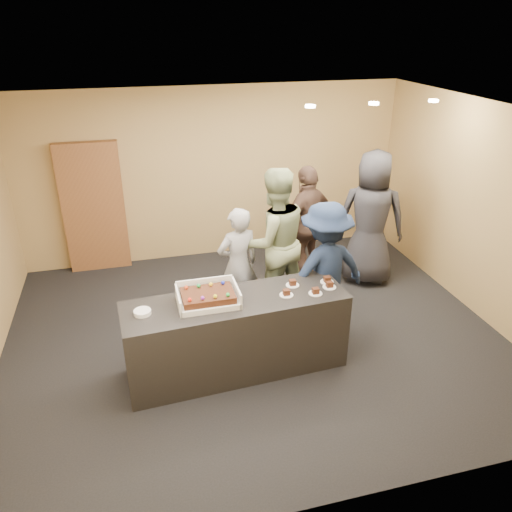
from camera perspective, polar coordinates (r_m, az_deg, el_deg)
The scene contains 17 objects.
room at distance 5.68m, azimuth -0.24°, elevation 2.37°, with size 6.04×6.00×2.70m.
serving_counter at distance 5.54m, azimuth -2.26°, elevation -9.01°, with size 2.40×0.70×0.90m, color black.
storage_cabinet at distance 7.93m, azimuth -18.05°, elevation 5.24°, with size 0.90×0.15×1.99m, color brown.
cake_box at distance 5.25m, azimuth -5.54°, elevation -4.86°, with size 0.63×0.44×0.19m.
sheet_cake at distance 5.20m, azimuth -5.52°, elevation -4.49°, with size 0.54×0.37×0.11m.
plate_stack at distance 5.17m, azimuth -12.85°, elevation -6.28°, with size 0.17×0.17×0.04m, color white.
slice_a at distance 5.37m, azimuth 3.50°, elevation -4.28°, with size 0.15×0.15×0.07m.
slice_b at distance 5.56m, azimuth 4.20°, elevation -3.16°, with size 0.15×0.15×0.07m.
slice_c at distance 5.43m, azimuth 6.82°, elevation -4.08°, with size 0.15×0.15×0.07m.
slice_d at distance 5.67m, azimuth 8.12°, elevation -2.77°, with size 0.15×0.15×0.07m.
slice_e at distance 5.57m, azimuth 8.39°, elevation -3.35°, with size 0.15×0.15×0.07m.
person_server_grey at distance 6.30m, azimuth -2.06°, elevation -1.04°, with size 0.56×0.37×1.53m, color #9B9CA0.
person_sage_man at distance 6.43m, azimuth 2.03°, elevation 1.63°, with size 0.95×0.74×1.96m, color gray.
person_navy_man at distance 6.04m, azimuth 7.82°, elevation -1.61°, with size 1.10×0.63×1.70m, color #172442.
person_brown_extra at distance 7.29m, azimuth 5.87°, elevation 3.61°, with size 1.02×0.43×1.75m, color #50382E.
person_dark_suit at distance 7.34m, azimuth 12.98°, elevation 4.20°, with size 0.97×0.63×1.97m, color #27262C.
ceiling_spotlights at distance 6.33m, azimuth 13.31°, elevation 16.62°, with size 1.72×0.12×0.03m.
Camera 1 is at (-1.30, -5.05, 3.61)m, focal length 35.00 mm.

